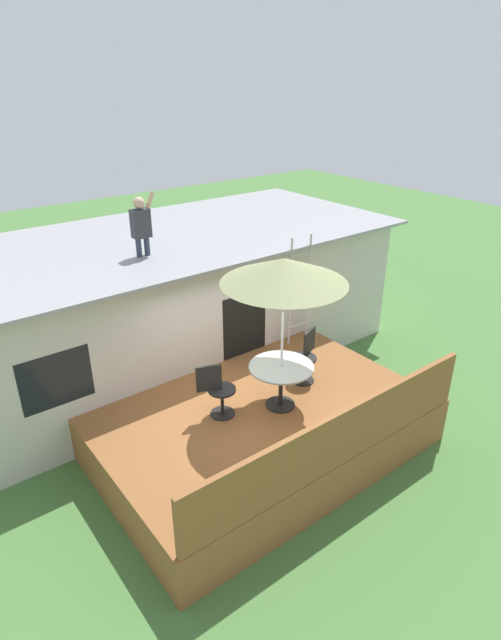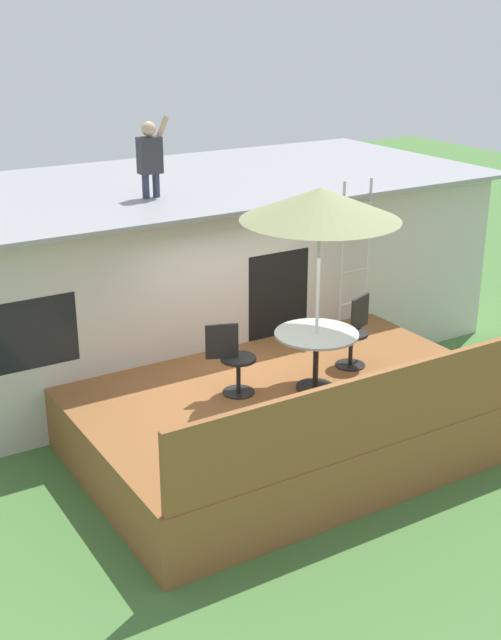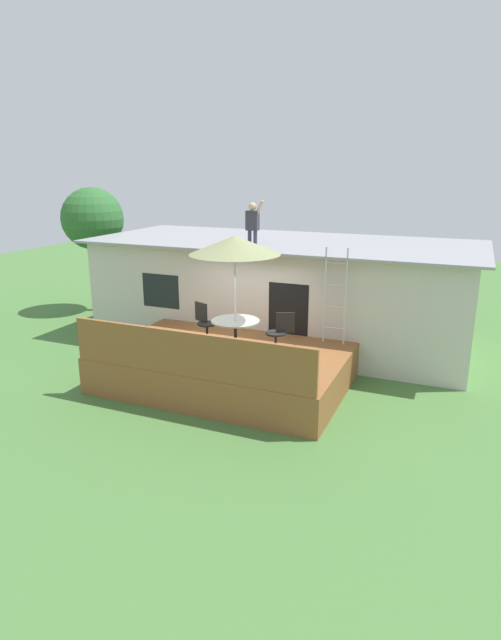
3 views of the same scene
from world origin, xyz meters
name	(u,v)px [view 1 (image 1 of 3)]	position (x,y,z in m)	size (l,w,h in m)	color
ground_plane	(260,446)	(0.00, 0.00, 0.00)	(40.00, 40.00, 0.00)	#477538
house	(153,304)	(0.00, 3.60, 1.40)	(10.50, 4.50, 2.78)	beige
deck	(260,427)	(0.00, 0.00, 0.40)	(5.25, 3.56, 0.80)	brown
deck_railing	(340,438)	(0.00, -1.73, 1.25)	(5.15, 0.08, 0.90)	brown
patio_table	(281,375)	(0.29, -0.15, 1.39)	(1.04, 1.04, 0.74)	black
patio_umbrella	(284,271)	(0.29, -0.15, 3.15)	(1.90, 1.90, 2.54)	silver
step_ladder	(299,290)	(2.06, 1.38, 1.90)	(0.52, 0.04, 2.20)	silver
person_figure	(141,222)	(-0.52, 2.73, 3.39)	(0.47, 0.20, 1.11)	#33384C
patio_chair_left	(217,391)	(-0.67, 0.26, 1.26)	(0.60, 0.44, 0.92)	black
patio_chair_right	(306,357)	(1.16, 0.20, 1.26)	(0.60, 0.44, 0.92)	black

